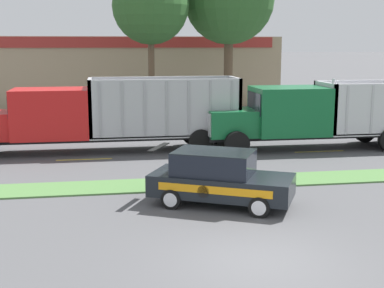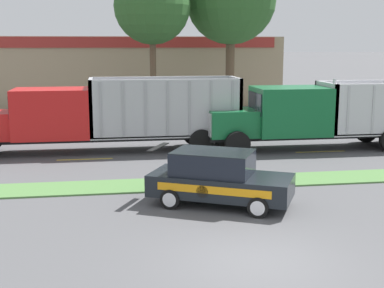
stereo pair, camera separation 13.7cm
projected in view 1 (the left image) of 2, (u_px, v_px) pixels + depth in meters
name	position (u px, v px, depth m)	size (l,w,h in m)	color
ground_plane	(259.00, 262.00, 12.32)	(600.00, 600.00, 0.00)	#515154
grass_verge	(203.00, 183.00, 19.19)	(120.00, 1.79, 0.06)	#517F42
centre_line_4	(84.00, 159.00, 23.24)	(2.40, 0.14, 0.01)	yellow
centre_line_5	(206.00, 155.00, 24.11)	(2.40, 0.14, 0.01)	yellow
centre_line_6	(319.00, 151.00, 24.97)	(2.40, 0.14, 0.01)	yellow
dump_truck_lead	(309.00, 116.00, 25.37)	(11.76, 2.79, 3.39)	black
dump_truck_mid	(79.00, 118.00, 24.44)	(12.93, 2.62, 3.40)	black
rally_car	(219.00, 178.00, 16.57)	(4.71, 3.61, 1.74)	black
store_building_backdrop	(77.00, 70.00, 46.36)	(32.85, 12.10, 5.52)	#9E896B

